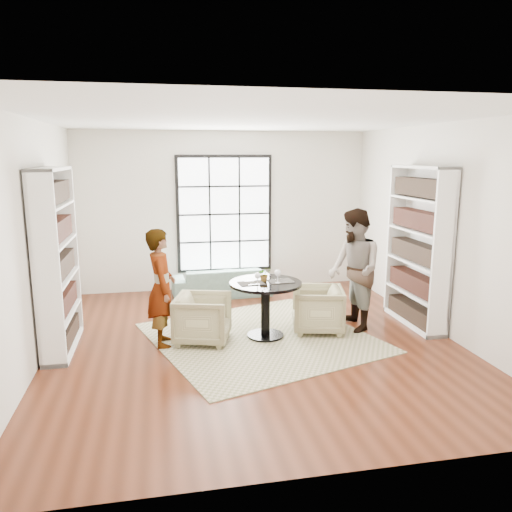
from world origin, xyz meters
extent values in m
plane|color=#572614|center=(0.00, 0.00, 0.00)|extent=(6.00, 6.00, 0.00)
plane|color=silver|center=(0.00, 3.00, 1.50)|extent=(5.50, 0.00, 5.50)
plane|color=silver|center=(-2.75, 0.00, 1.50)|extent=(0.00, 6.00, 6.00)
plane|color=silver|center=(2.75, 0.00, 1.50)|extent=(0.00, 6.00, 6.00)
plane|color=silver|center=(0.00, -3.00, 1.50)|extent=(5.50, 0.00, 5.50)
plane|color=white|center=(0.00, 0.00, 3.00)|extent=(6.00, 6.00, 0.00)
cube|color=black|center=(0.00, 2.98, 1.45)|extent=(1.82, 0.06, 2.22)
cube|color=white|center=(0.00, 2.94, 1.45)|extent=(1.70, 0.02, 2.10)
cube|color=tan|center=(0.12, 0.14, 0.01)|extent=(3.55, 3.55, 0.01)
cylinder|color=black|center=(0.20, 0.17, 0.02)|extent=(0.52, 0.52, 0.04)
cylinder|color=black|center=(0.20, 0.17, 0.39)|extent=(0.13, 0.13, 0.73)
cylinder|color=black|center=(0.20, 0.17, 0.79)|extent=(1.02, 1.02, 0.04)
imported|color=slate|center=(-0.13, 2.45, 0.26)|extent=(1.83, 0.79, 0.52)
imported|color=tan|center=(-0.69, 0.16, 0.34)|extent=(0.90, 0.89, 0.67)
imported|color=tan|center=(1.00, 0.26, 0.33)|extent=(0.88, 0.86, 0.67)
imported|color=gray|center=(-1.24, 0.16, 0.80)|extent=(0.40, 0.60, 1.61)
imported|color=gray|center=(1.55, 0.26, 0.90)|extent=(0.70, 0.89, 1.80)
cube|color=black|center=(-0.01, 0.13, 0.81)|extent=(0.36, 0.29, 0.01)
cube|color=black|center=(0.41, 0.16, 0.81)|extent=(0.36, 0.29, 0.01)
cylinder|color=silver|center=(0.06, 0.04, 0.81)|extent=(0.06, 0.06, 0.01)
cylinder|color=silver|center=(0.06, 0.04, 0.86)|extent=(0.01, 0.01, 0.10)
sphere|color=maroon|center=(0.06, 0.04, 0.94)|extent=(0.08, 0.08, 0.08)
ellipsoid|color=white|center=(0.06, 0.04, 0.94)|extent=(0.08, 0.08, 0.09)
cylinder|color=silver|center=(0.35, 0.07, 0.81)|extent=(0.07, 0.07, 0.01)
cylinder|color=silver|center=(0.35, 0.07, 0.87)|extent=(0.01, 0.01, 0.11)
sphere|color=maroon|center=(0.35, 0.07, 0.96)|extent=(0.08, 0.08, 0.08)
ellipsoid|color=white|center=(0.35, 0.07, 0.96)|extent=(0.09, 0.09, 0.10)
imported|color=gray|center=(0.19, 0.23, 0.91)|extent=(0.20, 0.18, 0.20)
camera|label=1|loc=(-1.25, -6.43, 2.55)|focal=35.00mm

